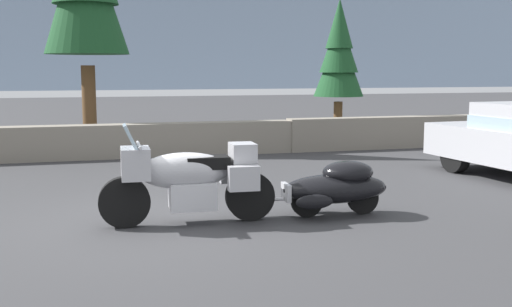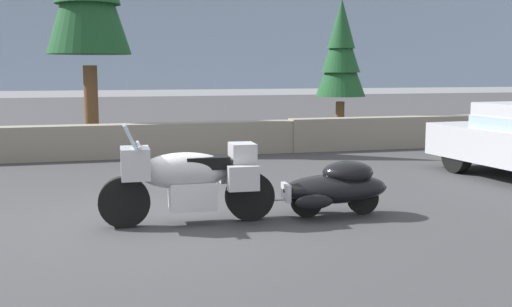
% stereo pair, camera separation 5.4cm
% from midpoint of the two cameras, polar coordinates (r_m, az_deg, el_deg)
% --- Properties ---
extents(ground_plane, '(80.00, 80.00, 0.00)m').
position_cam_midpoint_polar(ground_plane, '(8.46, -9.28, -6.15)').
color(ground_plane, '#38383A').
extents(stone_guard_wall, '(24.00, 0.59, 0.82)m').
position_cam_midpoint_polar(stone_guard_wall, '(14.55, -14.57, 1.11)').
color(stone_guard_wall, gray).
rests_on(stone_guard_wall, ground).
extents(distant_ridgeline, '(240.00, 80.00, 16.00)m').
position_cam_midpoint_polar(distant_ridgeline, '(104.63, -15.54, 10.69)').
color(distant_ridgeline, '#7F93AD').
rests_on(distant_ridgeline, ground).
extents(touring_motorcycle, '(2.31, 0.79, 1.33)m').
position_cam_midpoint_polar(touring_motorcycle, '(8.12, -6.48, -2.18)').
color(touring_motorcycle, black).
rests_on(touring_motorcycle, ground).
extents(car_shaped_trailer, '(2.21, 0.80, 0.76)m').
position_cam_midpoint_polar(car_shaped_trailer, '(8.65, 7.21, -3.01)').
color(car_shaped_trailer, black).
rests_on(car_shaped_trailer, ground).
extents(pine_tree_secondary, '(1.37, 1.37, 3.95)m').
position_cam_midpoint_polar(pine_tree_secondary, '(17.34, 7.57, 9.15)').
color(pine_tree_secondary, brown).
rests_on(pine_tree_secondary, ground).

